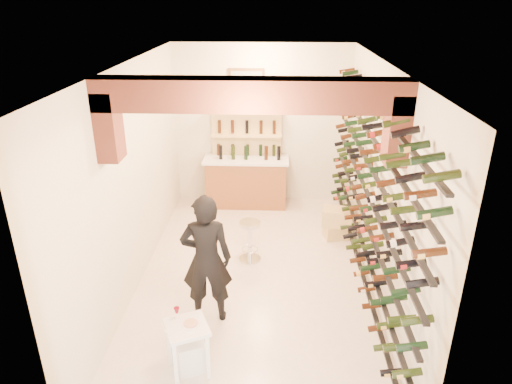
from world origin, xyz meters
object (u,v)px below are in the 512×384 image
wine_rack (364,186)px  chrome_barstool (250,238)px  white_stool (191,354)px  tasting_table (187,334)px  person (206,259)px  back_counter (246,181)px  crate_lower (336,231)px

wine_rack → chrome_barstool: size_ratio=8.20×
white_stool → tasting_table: bearing=-100.1°
white_stool → chrome_barstool: bearing=77.1°
white_stool → person: 1.18m
tasting_table → chrome_barstool: 2.54m
chrome_barstool → person: bearing=-107.8°
back_counter → chrome_barstool: size_ratio=2.45×
tasting_table → person: person is taller
person → chrome_barstool: bearing=-112.3°
crate_lower → tasting_table: bearing=-122.2°
tasting_table → white_stool: bearing=56.3°
wine_rack → person: 2.42m
back_counter → crate_lower: back_counter is taller
tasting_table → chrome_barstool: size_ratio=1.14×
tasting_table → white_stool: size_ratio=2.03×
wine_rack → back_counter: size_ratio=3.35×
white_stool → person: size_ratio=0.22×
person → wine_rack: bearing=-159.5°
chrome_barstool → crate_lower: (1.51, 0.82, -0.27)m
back_counter → tasting_table: size_ratio=2.14×
back_counter → person: 3.67m
white_stool → person: (0.08, 0.94, 0.70)m
back_counter → chrome_barstool: back_counter is taller
person → back_counter: bearing=-99.0°
tasting_table → white_stool: 0.35m
back_counter → crate_lower: 2.20m
back_counter → crate_lower: bearing=-38.2°
wine_rack → chrome_barstool: 2.06m
tasting_table → crate_lower: (2.07, 3.29, -0.41)m
white_stool → person: bearing=85.1°
chrome_barstool → tasting_table: bearing=-102.9°
person → crate_lower: (1.98, 2.30, -0.77)m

